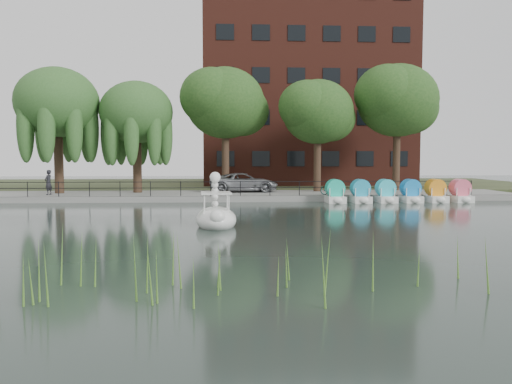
{
  "coord_description": "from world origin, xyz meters",
  "views": [
    {
      "loc": [
        -0.95,
        -20.25,
        3.0
      ],
      "look_at": [
        0.5,
        4.0,
        1.3
      ],
      "focal_mm": 35.0,
      "sensor_mm": 36.0,
      "label": 1
    }
  ],
  "objects": [
    {
      "name": "willow_mid",
      "position": [
        -7.5,
        17.0,
        6.25
      ],
      "size": [
        5.32,
        5.32,
        8.15
      ],
      "color": "#473323",
      "rests_on": "promenade"
    },
    {
      "name": "minivan",
      "position": [
        0.37,
        17.02,
        1.22
      ],
      "size": [
        3.2,
        6.08,
        1.63
      ],
      "primitive_type": "imported",
      "rotation": [
        0.0,
        0.0,
        1.66
      ],
      "color": "gray",
      "rests_on": "promenade"
    },
    {
      "name": "apartment_building",
      "position": [
        7.0,
        29.97,
        9.36
      ],
      "size": [
        20.0,
        10.07,
        18.0
      ],
      "color": "#4C1E16",
      "rests_on": "land_strip"
    },
    {
      "name": "broadleaf_right",
      "position": [
        6.0,
        17.5,
        6.39
      ],
      "size": [
        5.4,
        5.4,
        8.32
      ],
      "color": "#473323",
      "rests_on": "promenade"
    },
    {
      "name": "broadleaf_center",
      "position": [
        -1.0,
        18.0,
        7.06
      ],
      "size": [
        6.0,
        6.0,
        9.25
      ],
      "color": "#473323",
      "rests_on": "promenade"
    },
    {
      "name": "railing",
      "position": [
        0.0,
        13.25,
        1.15
      ],
      "size": [
        32.0,
        0.05,
        1.0
      ],
      "color": "black",
      "rests_on": "promenade"
    },
    {
      "name": "pedal_boat_row",
      "position": [
        10.48,
        12.21,
        0.61
      ],
      "size": [
        9.65,
        1.7,
        1.4
      ],
      "color": "white",
      "rests_on": "ground_plane"
    },
    {
      "name": "swan_boat",
      "position": [
        -1.4,
        1.3,
        0.51
      ],
      "size": [
        1.9,
        2.92,
        2.35
      ],
      "rotation": [
        0.0,
        0.0,
        0.06
      ],
      "color": "white",
      "rests_on": "ground_plane"
    },
    {
      "name": "reed_bank",
      "position": [
        2.0,
        -9.5,
        0.6
      ],
      "size": [
        24.0,
        2.4,
        1.2
      ],
      "color": "#669938",
      "rests_on": "ground_plane"
    },
    {
      "name": "pedestrian",
      "position": [
        -13.22,
        14.92,
        1.39
      ],
      "size": [
        0.67,
        0.82,
        1.98
      ],
      "primitive_type": "imported",
      "rotation": [
        0.0,
        0.0,
        4.42
      ],
      "color": "black",
      "rests_on": "promenade"
    },
    {
      "name": "willow_left",
      "position": [
        -13.0,
        16.5,
        6.87
      ],
      "size": [
        5.88,
        5.88,
        9.01
      ],
      "color": "#473323",
      "rests_on": "promenade"
    },
    {
      "name": "kerb",
      "position": [
        0.0,
        13.05,
        0.2
      ],
      "size": [
        40.0,
        0.25,
        0.4
      ],
      "primitive_type": "cube",
      "color": "gray",
      "rests_on": "ground_plane"
    },
    {
      "name": "ground_plane",
      "position": [
        0.0,
        0.0,
        0.0
      ],
      "size": [
        120.0,
        120.0,
        0.0
      ],
      "primitive_type": "plane",
      "color": "#334039"
    },
    {
      "name": "broadleaf_far",
      "position": [
        12.5,
        18.5,
        7.4
      ],
      "size": [
        6.3,
        6.3,
        9.71
      ],
      "color": "#473323",
      "rests_on": "promenade"
    },
    {
      "name": "land_strip",
      "position": [
        0.0,
        30.0,
        0.18
      ],
      "size": [
        60.0,
        22.0,
        0.36
      ],
      "primitive_type": "cube",
      "color": "#47512D",
      "rests_on": "ground_plane"
    },
    {
      "name": "bicycle",
      "position": [
        6.37,
        13.65,
        0.9
      ],
      "size": [
        1.27,
        1.81,
        1.0
      ],
      "primitive_type": "imported",
      "rotation": [
        0.0,
        0.0,
        1.14
      ],
      "color": "gray",
      "rests_on": "promenade"
    },
    {
      "name": "promenade",
      "position": [
        0.0,
        16.0,
        0.2
      ],
      "size": [
        40.0,
        6.0,
        0.4
      ],
      "primitive_type": "cube",
      "color": "gray",
      "rests_on": "ground_plane"
    }
  ]
}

